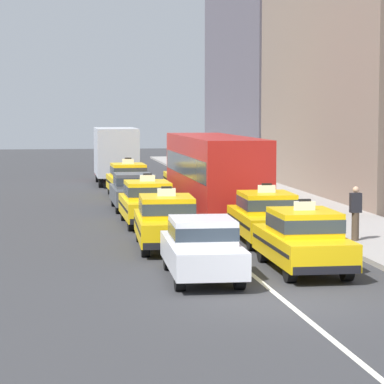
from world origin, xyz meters
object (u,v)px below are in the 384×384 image
Objects in this scene: taxi_left_fifth at (128,179)px; taxi_left_third at (147,202)px; taxi_left_second at (166,221)px; taxi_right_nearest at (303,239)px; sedan_left_fourth at (133,190)px; bus_right_third at (214,170)px; taxi_right_second at (266,216)px; pedestrian_mid_block at (356,213)px; box_truck_left_sixth at (115,153)px; taxi_right_fourth at (185,177)px; sedan_left_nearest at (202,246)px; pedestrian_near_crosswalk at (265,183)px.

taxi_left_third is at bearing -91.20° from taxi_left_fifth.
taxi_left_second is 5.43m from taxi_right_nearest.
sedan_left_fourth is at bearing 90.51° from taxi_left_third.
taxi_right_second is at bearing -89.10° from bus_right_third.
taxi_left_second is 9.89m from bus_right_third.
box_truck_left_sixth is at bearing 103.28° from pedestrian_mid_block.
taxi_right_nearest and taxi_right_fourth have the same top height.
taxi_right_fourth is 2.66× the size of pedestrian_mid_block.
taxi_right_fourth is (3.27, 12.39, 0.00)m from taxi_left_third.
taxi_left_fifth is at bearing 89.99° from sedan_left_nearest.
taxi_left_fifth is 2.65× the size of pedestrian_mid_block.
sedan_left_fourth is at bearing -92.80° from taxi_left_fifth.
taxi_right_fourth reaches higher than pedestrian_near_crosswalk.
bus_right_third is (2.95, 14.48, 0.97)m from sedan_left_nearest.
taxi_left_second is 1.01× the size of taxi_left_fifth.
taxi_right_fourth is at bearing 75.20° from taxi_left_third.
taxi_right_second is 0.41× the size of bus_right_third.
taxi_right_second is at bearing -82.54° from box_truck_left_sixth.
pedestrian_near_crosswalk reaches higher than sedan_left_nearest.
bus_right_third is at bearing 78.48° from sedan_left_nearest.
taxi_right_second is (3.34, 0.68, 0.00)m from taxi_left_second.
taxi_right_nearest is 5.19m from pedestrian_mid_block.
bus_right_third is at bearing 106.78° from pedestrian_mid_block.
pedestrian_mid_block is at bearing -73.22° from bus_right_third.
sedan_left_fourth is 12.81m from pedestrian_mid_block.
taxi_left_fifth is at bearing 108.90° from pedestrian_mid_block.
taxi_right_second is at bearing -56.92° from taxi_left_third.
sedan_left_nearest is at bearing -101.52° from bus_right_third.
sedan_left_nearest is 0.62× the size of box_truck_left_sixth.
taxi_right_nearest is at bearing -90.36° from bus_right_third.
sedan_left_nearest is 29.88m from box_truck_left_sixth.
bus_right_third is (3.20, 9.31, 0.94)m from taxi_left_second.
box_truck_left_sixth is 7.31m from taxi_right_fourth.
sedan_left_nearest is 1.01× the size of sedan_left_fourth.
bus_right_third is (2.95, -7.47, 0.94)m from taxi_left_fifth.
taxi_left_third is 2.63× the size of pedestrian_mid_block.
taxi_right_nearest is 0.41× the size of bus_right_third.
taxi_left_fifth is 0.66× the size of box_truck_left_sixth.
taxi_right_second is 12.02m from pedestrian_near_crosswalk.
pedestrian_near_crosswalk is 0.95× the size of pedestrian_mid_block.
taxi_right_fourth is (3.05, 23.31, 0.03)m from sedan_left_nearest.
sedan_left_nearest is 23.51m from taxi_right_fourth.
bus_right_third is 6.45× the size of pedestrian_mid_block.
taxi_left_second and taxi_right_nearest have the same top height.
pedestrian_near_crosswalk is at bearing 11.57° from sedan_left_fourth.
box_truck_left_sixth is 4.24× the size of pedestrian_near_crosswalk.
pedestrian_mid_block is at bearing -90.41° from pedestrian_near_crosswalk.
taxi_left_fifth is 8.08m from bus_right_third.
pedestrian_mid_block is at bearing -76.72° from box_truck_left_sixth.
taxi_left_fifth is at bearing 111.52° from bus_right_third.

